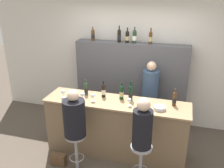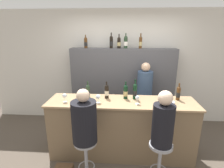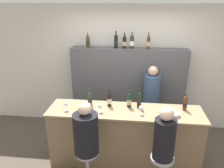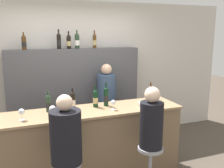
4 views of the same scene
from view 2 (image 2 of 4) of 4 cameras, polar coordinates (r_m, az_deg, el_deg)
name	(u,v)px [view 2 (image 2 of 4)]	position (r m, az deg, el deg)	size (l,w,h in m)	color
ground_plane	(120,164)	(3.20, 2.77, -24.69)	(16.00, 16.00, 0.00)	#4C4238
wall_back	(123,68)	(4.13, 3.56, 5.32)	(6.40, 0.05, 2.60)	beige
bar_counter	(121,128)	(3.13, 3.03, -14.17)	(2.45, 0.61, 1.01)	brown
back_bar_cabinet	(122,87)	(4.02, 3.42, -1.13)	(2.29, 0.28, 1.77)	#4C4C51
wine_bottle_counter_0	(88,91)	(3.03, -7.85, -2.31)	(0.07, 0.07, 0.29)	#233823
wine_bottle_counter_1	(107,91)	(2.98, -1.75, -2.39)	(0.07, 0.07, 0.29)	black
wine_bottle_counter_2	(126,92)	(2.97, 4.46, -2.51)	(0.07, 0.07, 0.30)	black
wine_bottle_counter_3	(135,91)	(2.97, 7.50, -2.32)	(0.07, 0.07, 0.34)	black
wine_bottle_counter_4	(178,93)	(3.11, 20.85, -2.77)	(0.07, 0.07, 0.29)	#4C2D14
wine_bottle_backbar_0	(86,43)	(3.92, -8.57, 13.24)	(0.07, 0.07, 0.28)	#4C2D14
wine_bottle_backbar_1	(111,42)	(3.84, -0.25, 13.57)	(0.07, 0.07, 0.33)	black
wine_bottle_backbar_2	(119,43)	(3.83, 2.29, 13.36)	(0.08, 0.08, 0.30)	black
wine_bottle_backbar_3	(126,42)	(3.83, 4.50, 13.49)	(0.08, 0.08, 0.32)	#233823
wine_bottle_backbar_4	(141,42)	(3.84, 9.29, 13.28)	(0.07, 0.07, 0.31)	#4C2D14
wine_glass_0	(65,96)	(2.93, -15.22, -3.80)	(0.07, 0.07, 0.14)	silver
wine_glass_1	(87,97)	(2.84, -8.28, -4.14)	(0.08, 0.08, 0.14)	silver
wine_glass_2	(98,97)	(2.80, -4.59, -4.29)	(0.08, 0.08, 0.14)	silver
wine_glass_3	(137,98)	(2.78, 8.27, -4.57)	(0.07, 0.07, 0.14)	silver
metal_bowl	(168,103)	(2.89, 17.90, -5.91)	(0.19, 0.19, 0.05)	#B7B7BC
bar_stool_left	(86,150)	(2.69, -8.57, -20.58)	(0.32, 0.32, 0.64)	gray
guest_seated_left	(84,120)	(2.43, -9.06, -11.61)	(0.34, 0.34, 0.77)	black
bar_stool_right	(160,154)	(2.69, 15.45, -21.04)	(0.32, 0.32, 0.64)	gray
guest_seated_right	(163,122)	(2.43, 16.35, -11.81)	(0.29, 0.29, 0.77)	black
bartender	(144,101)	(3.77, 10.36, -5.47)	(0.31, 0.31, 1.53)	#334766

